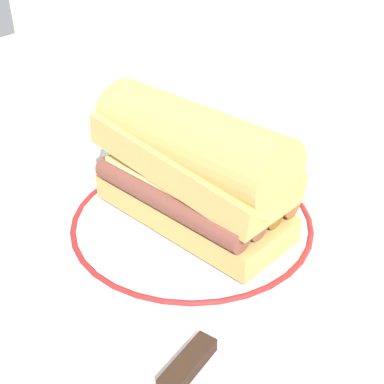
# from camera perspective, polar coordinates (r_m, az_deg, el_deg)

# --- Properties ---
(ground_plane) EXTENTS (1.50, 1.50, 0.00)m
(ground_plane) POSITION_cam_1_polar(r_m,az_deg,el_deg) (0.50, -0.69, -5.72)
(ground_plane) COLOR beige
(plate) EXTENTS (0.26, 0.26, 0.01)m
(plate) POSITION_cam_1_polar(r_m,az_deg,el_deg) (0.52, 0.00, -3.49)
(plate) COLOR white
(plate) RESTS_ON ground_plane
(sausage_sandwich) EXTENTS (0.21, 0.12, 0.12)m
(sausage_sandwich) POSITION_cam_1_polar(r_m,az_deg,el_deg) (0.48, 0.00, 2.99)
(sausage_sandwich) COLOR tan
(sausage_sandwich) RESTS_ON plate
(drinking_glass) EXTENTS (0.06, 0.06, 0.10)m
(drinking_glass) POSITION_cam_1_polar(r_m,az_deg,el_deg) (0.66, -12.28, 7.55)
(drinking_glass) COLOR silver
(drinking_glass) RESTS_ON ground_plane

